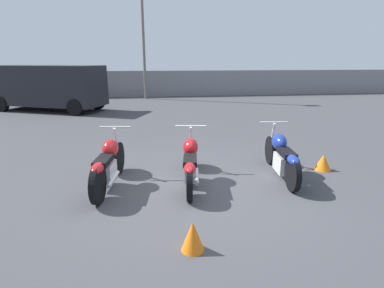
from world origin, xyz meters
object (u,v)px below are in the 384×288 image
light_pole_right (142,7)px  motorcycle_slot_2 (282,156)px  parked_van (48,86)px  traffic_cone_near (323,162)px  motorcycle_slot_0 (108,164)px  traffic_cone_far (193,236)px  motorcycle_slot_1 (190,162)px

light_pole_right → motorcycle_slot_2: (2.88, -13.14, -4.75)m
parked_van → traffic_cone_near: parked_van is taller
motorcycle_slot_0 → traffic_cone_far: (1.27, -2.13, -0.25)m
light_pole_right → parked_van: bearing=-138.5°
light_pole_right → motorcycle_slot_0: light_pole_right is taller
motorcycle_slot_0 → light_pole_right: bearing=96.0°
motorcycle_slot_0 → traffic_cone_far: 2.49m
light_pole_right → traffic_cone_near: (3.94, -12.93, -5.01)m
motorcycle_slot_2 → traffic_cone_far: (-2.12, -2.22, -0.24)m
motorcycle_slot_1 → traffic_cone_near: size_ratio=6.22×
motorcycle_slot_1 → parked_van: size_ratio=0.41×
parked_van → motorcycle_slot_2: bearing=-119.2°
light_pole_right → traffic_cone_near: bearing=-73.0°
motorcycle_slot_1 → traffic_cone_near: bearing=13.9°
light_pole_right → motorcycle_slot_0: bearing=-92.2°
traffic_cone_far → light_pole_right: bearing=92.8°
motorcycle_slot_2 → traffic_cone_near: motorcycle_slot_2 is taller
traffic_cone_far → motorcycle_slot_1: bearing=83.2°
motorcycle_slot_1 → parked_van: (-5.38, 9.37, 0.72)m
light_pole_right → parked_van: 7.08m
motorcycle_slot_1 → traffic_cone_near: motorcycle_slot_1 is taller
light_pole_right → motorcycle_slot_2: bearing=-77.6°
traffic_cone_far → parked_van: bearing=114.0°
traffic_cone_near → light_pole_right: bearing=107.0°
motorcycle_slot_2 → parked_van: bearing=134.9°
light_pole_right → motorcycle_slot_2: light_pole_right is taller
motorcycle_slot_1 → light_pole_right: bearing=102.6°
motorcycle_slot_0 → motorcycle_slot_1: bearing=8.5°
motorcycle_slot_2 → motorcycle_slot_1: bearing=-170.5°
motorcycle_slot_0 → motorcycle_slot_1: size_ratio=0.93×
traffic_cone_near → traffic_cone_far: size_ratio=0.89×
motorcycle_slot_2 → parked_van: parked_van is taller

